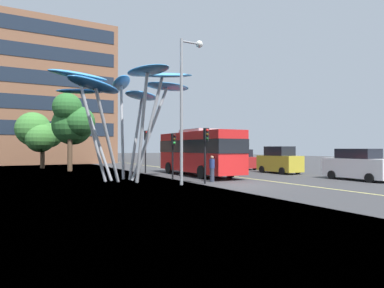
{
  "coord_description": "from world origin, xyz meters",
  "views": [
    {
      "loc": [
        -12.34,
        -15.87,
        2.22
      ],
      "look_at": [
        -0.01,
        6.39,
        2.5
      ],
      "focal_mm": 31.46,
      "sensor_mm": 36.0,
      "label": 1
    }
  ],
  "objects": [
    {
      "name": "tree_pavement_far",
      "position": [
        -9.31,
        23.05,
        3.8
      ],
      "size": [
        4.75,
        4.23,
        5.99
      ],
      "color": "brown",
      "rests_on": "ground"
    },
    {
      "name": "tree_pavement_near",
      "position": [
        -6.66,
        18.22,
        4.81
      ],
      "size": [
        3.94,
        4.39,
        7.44
      ],
      "color": "brown",
      "rests_on": "ground"
    },
    {
      "name": "leaf_sculpture",
      "position": [
        -5.5,
        6.1,
        6.15
      ],
      "size": [
        9.78,
        10.0,
        7.66
      ],
      "color": "#9EA0A5",
      "rests_on": "ground"
    },
    {
      "name": "traffic_light_island_mid",
      "position": [
        -1.72,
        11.56,
        2.68
      ],
      "size": [
        0.28,
        0.42,
        3.7
      ],
      "color": "black",
      "rests_on": "ground"
    },
    {
      "name": "pedestrian",
      "position": [
        -0.64,
        2.57,
        0.86
      ],
      "size": [
        0.34,
        0.34,
        1.7
      ],
      "color": "#2D3342",
      "rests_on": "ground"
    },
    {
      "name": "backdrop_building",
      "position": [
        -8.55,
        38.97,
        9.85
      ],
      "size": [
        20.48,
        15.15,
        19.7
      ],
      "color": "brown",
      "rests_on": "ground"
    },
    {
      "name": "traffic_light_kerb_far",
      "position": [
        -2.14,
        5.25,
        2.33
      ],
      "size": [
        0.28,
        0.42,
        3.21
      ],
      "color": "black",
      "rests_on": "ground"
    },
    {
      "name": "red_bus",
      "position": [
        1.08,
        7.32,
        2.01
      ],
      "size": [
        2.86,
        10.03,
        3.68
      ],
      "color": "red",
      "rests_on": "ground"
    },
    {
      "name": "car_parked_far",
      "position": [
        8.93,
        12.33,
        0.96
      ],
      "size": [
        1.96,
        4.42,
        2.04
      ],
      "color": "maroon",
      "rests_on": "ground"
    },
    {
      "name": "traffic_light_kerb_near",
      "position": [
        -1.63,
        1.72,
        2.48
      ],
      "size": [
        0.28,
        0.42,
        3.42
      ],
      "color": "black",
      "rests_on": "ground"
    },
    {
      "name": "street_lamp",
      "position": [
        -2.91,
        1.92,
        5.49
      ],
      "size": [
        1.54,
        0.44,
        8.81
      ],
      "color": "gray",
      "rests_on": "ground"
    },
    {
      "name": "car_side_street",
      "position": [
        8.55,
        18.59,
        1.06
      ],
      "size": [
        1.96,
        4.02,
        2.23
      ],
      "color": "silver",
      "rests_on": "ground"
    },
    {
      "name": "ground",
      "position": [
        -0.63,
        0.0,
        -0.05
      ],
      "size": [
        120.0,
        240.0,
        0.1
      ],
      "color": "#38383A"
    },
    {
      "name": "car_parked_mid",
      "position": [
        8.46,
        5.99,
        1.08
      ],
      "size": [
        1.98,
        3.99,
        2.33
      ],
      "color": "gold",
      "rests_on": "ground"
    },
    {
      "name": "car_parked_near",
      "position": [
        8.72,
        -1.28,
        1.02
      ],
      "size": [
        1.99,
        4.54,
        2.15
      ],
      "color": "silver",
      "rests_on": "ground"
    }
  ]
}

